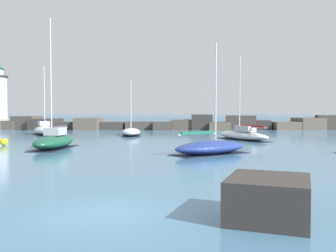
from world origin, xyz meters
TOP-DOWN VIEW (x-y plane):
  - ground_plane at (0.00, 0.00)m, footprint 600.00×600.00m
  - open_sea_beyond at (0.00, 112.06)m, footprint 400.00×116.00m
  - breakwater_jetty at (1.08, 51.98)m, footprint 64.23×7.11m
  - foreground_rocks at (-1.03, -0.78)m, footprint 16.54×4.08m
  - sailboat_moored_0 at (-3.05, 36.42)m, footprint 2.90×6.49m
  - sailboat_moored_1 at (-8.00, 20.22)m, footprint 3.01×6.76m
  - sailboat_moored_2 at (10.16, 29.53)m, footprint 5.62×7.96m
  - sailboat_moored_3 at (5.13, 16.24)m, footprint 6.69×5.69m
  - sailboat_moored_4 at (-14.93, 38.03)m, footprint 5.44×7.57m
  - mooring_buoy_orange_near at (-13.49, 22.68)m, footprint 0.70×0.70m

SIDE VIEW (x-z plane):
  - ground_plane at x=0.00m, z-range 0.00..0.00m
  - open_sea_beyond at x=0.00m, z-range 0.00..0.01m
  - mooring_buoy_orange_near at x=-13.49m, z-range -0.10..0.80m
  - sailboat_moored_0 at x=-3.05m, z-range -3.10..4.09m
  - foreground_rocks at x=-1.03m, z-range -0.15..1.15m
  - sailboat_moored_3 at x=5.13m, z-range -3.70..4.75m
  - sailboat_moored_2 at x=10.16m, z-range -4.08..5.24m
  - sailboat_moored_4 at x=-14.93m, z-range -3.91..5.28m
  - sailboat_moored_1 at x=-8.00m, z-range -4.85..6.22m
  - breakwater_jetty at x=1.08m, z-range -0.37..2.18m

